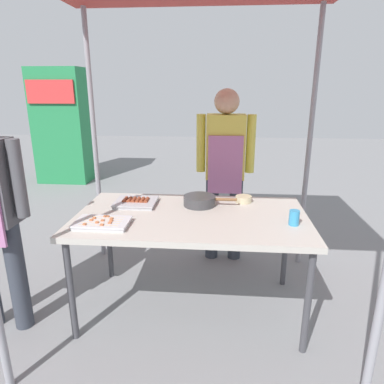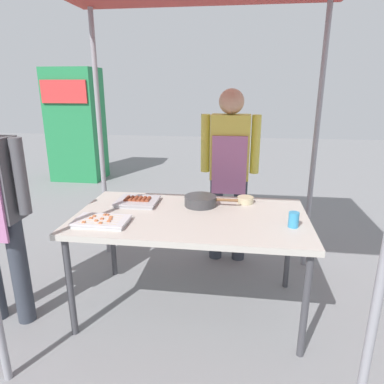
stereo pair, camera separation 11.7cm
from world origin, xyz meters
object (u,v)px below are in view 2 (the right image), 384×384
object	(u,v)px
neighbor_stall_left	(76,125)
drink_cup_near_edge	(294,220)
stall_table	(191,222)
condiment_bowl	(245,200)
tray_meat_skewers	(102,221)
tray_grilled_sausages	(138,201)
cooking_wok	(201,200)
vendor_woman	(230,164)

from	to	relation	value
neighbor_stall_left	drink_cup_near_edge	bearing A→B (deg)	-48.84
stall_table	condiment_bowl	world-z (taller)	condiment_bowl
stall_table	tray_meat_skewers	world-z (taller)	tray_meat_skewers
stall_table	tray_meat_skewers	bearing A→B (deg)	-156.43
tray_grilled_sausages	tray_meat_skewers	xyz separation A→B (m)	(-0.12, -0.42, -0.00)
cooking_wok	vendor_woman	bearing A→B (deg)	73.39
stall_table	cooking_wok	distance (m)	0.23
tray_meat_skewers	drink_cup_near_edge	size ratio (longest dim) A/B	3.48
cooking_wok	vendor_woman	size ratio (longest dim) A/B	0.25
stall_table	vendor_woman	world-z (taller)	vendor_woman
stall_table	tray_meat_skewers	xyz separation A→B (m)	(-0.55, -0.24, 0.07)
cooking_wok	vendor_woman	distance (m)	0.67
tray_meat_skewers	drink_cup_near_edge	world-z (taller)	drink_cup_near_edge
tray_meat_skewers	cooking_wok	xyz separation A→B (m)	(0.60, 0.44, 0.02)
condiment_bowl	vendor_woman	bearing A→B (deg)	105.29
tray_meat_skewers	neighbor_stall_left	size ratio (longest dim) A/B	0.18
cooking_wok	neighbor_stall_left	distance (m)	4.16
neighbor_stall_left	vendor_woman	bearing A→B (deg)	-44.35
cooking_wok	condiment_bowl	bearing A→B (deg)	17.70
vendor_woman	condiment_bowl	bearing A→B (deg)	105.29
tray_grilled_sausages	condiment_bowl	size ratio (longest dim) A/B	2.46
stall_table	cooking_wok	xyz separation A→B (m)	(0.05, 0.20, 0.09)
stall_table	cooking_wok	size ratio (longest dim) A/B	4.03
vendor_woman	cooking_wok	bearing A→B (deg)	73.39
tray_grilled_sausages	cooking_wok	xyz separation A→B (m)	(0.48, 0.02, 0.02)
stall_table	tray_grilled_sausages	xyz separation A→B (m)	(-0.43, 0.18, 0.07)
neighbor_stall_left	tray_meat_skewers	bearing A→B (deg)	-62.55
neighbor_stall_left	cooking_wok	bearing A→B (deg)	-52.38
drink_cup_near_edge	vendor_woman	world-z (taller)	vendor_woman
tray_meat_skewers	neighbor_stall_left	distance (m)	4.21
vendor_woman	neighbor_stall_left	bearing A→B (deg)	-44.35
tray_meat_skewers	condiment_bowl	size ratio (longest dim) A/B	2.78
condiment_bowl	neighbor_stall_left	distance (m)	4.29
condiment_bowl	drink_cup_near_edge	bearing A→B (deg)	-55.58
vendor_woman	drink_cup_near_edge	bearing A→B (deg)	114.68
tray_meat_skewers	cooking_wok	world-z (taller)	cooking_wok
vendor_woman	stall_table	bearing A→B (deg)	74.29
tray_grilled_sausages	tray_meat_skewers	distance (m)	0.43
stall_table	tray_grilled_sausages	world-z (taller)	tray_grilled_sausages
drink_cup_near_edge	tray_meat_skewers	bearing A→B (deg)	-174.64
tray_meat_skewers	vendor_woman	bearing A→B (deg)	53.72
tray_grilled_sausages	vendor_woman	xyz separation A→B (m)	(0.67, 0.65, 0.17)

